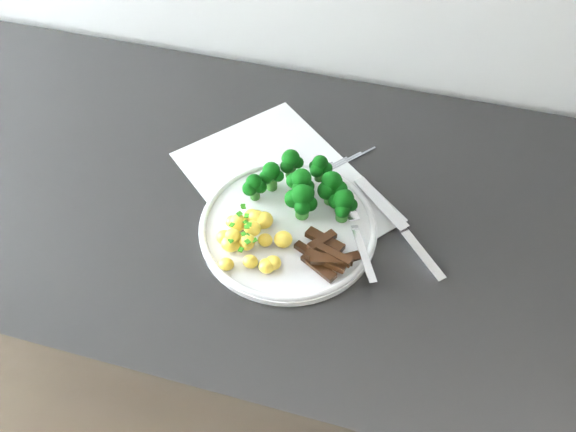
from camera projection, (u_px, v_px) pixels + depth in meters
The scene contains 8 objects.
counter at pixel (289, 347), 1.19m from camera, with size 2.43×0.61×0.91m.
recipe_paper at pixel (283, 186), 0.86m from camera, with size 0.38×0.37×0.00m.
plate at pixel (288, 226), 0.81m from camera, with size 0.25×0.25×0.01m.
broccoli at pixel (307, 186), 0.80m from camera, with size 0.16×0.11×0.06m.
potatoes at pixel (251, 235), 0.78m from camera, with size 0.10×0.11×0.04m.
beef_strips at pixel (326, 254), 0.76m from camera, with size 0.09×0.08×0.03m.
fork at pixel (360, 240), 0.78m from camera, with size 0.07×0.15×0.01m.
knife at pixel (409, 239), 0.79m from camera, with size 0.15×0.16×0.02m.
Camera 1 is at (0.05, 1.15, 1.55)m, focal length 35.81 mm.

